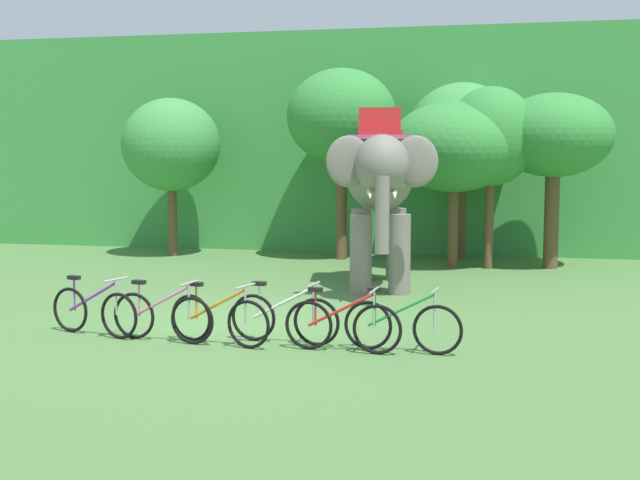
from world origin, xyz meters
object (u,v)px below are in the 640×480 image
object	(u,v)px
tree_center_right	(491,137)
bike_purple	(94,311)
tree_center_left	(342,117)
bike_white	(284,318)
bike_red	(342,325)
elephant	(380,183)
tree_far_left	(454,147)
tree_center	(171,145)
bike_orange	(219,319)
bike_pink	(162,316)
bike_green	(402,325)
tree_far_right	(462,138)
tree_left	(554,137)

from	to	relation	value
tree_center_right	bike_purple	distance (m)	10.99
tree_center_left	bike_white	size ratio (longest dim) A/B	2.94
tree_center_left	bike_red	xyz separation A→B (m)	(1.92, -10.09, -3.35)
elephant	bike_purple	world-z (taller)	elephant
tree_far_left	bike_purple	bearing A→B (deg)	-119.44
tree_center_left	tree_center	bearing A→B (deg)	-176.69
elephant	tree_far_left	bearing A→B (deg)	70.16
tree_center_right	elephant	bearing A→B (deg)	-120.94
bike_orange	tree_center_left	bearing A→B (deg)	90.43
tree_far_left	elephant	world-z (taller)	tree_far_left
bike_pink	bike_green	size ratio (longest dim) A/B	1.00
tree_center_right	bike_green	bearing A→B (deg)	-97.02
bike_purple	bike_green	xyz separation A→B (m)	(4.76, -0.07, 0.00)
elephant	bike_orange	distance (m)	5.95
bike_pink	bike_white	distance (m)	1.83
elephant	bike_green	bearing A→B (deg)	-78.60
tree_far_right	bike_pink	size ratio (longest dim) A/B	2.75
tree_far_left	bike_green	world-z (taller)	tree_far_left
tree_center	tree_far_left	xyz separation A→B (m)	(7.64, -0.74, -0.07)
tree_center_right	bike_green	xyz separation A→B (m)	(-1.10, -8.94, -2.81)
tree_center_left	bike_red	size ratio (longest dim) A/B	2.94
tree_far_left	tree_center_right	size ratio (longest dim) A/B	0.92
tree_center_right	bike_orange	distance (m)	10.21
bike_pink	tree_far_right	bearing A→B (deg)	70.21
bike_red	elephant	bearing A→B (deg)	92.55
tree_left	bike_green	bearing A→B (deg)	-105.55
tree_left	bike_pink	bearing A→B (deg)	-123.29
bike_orange	bike_white	bearing A→B (deg)	18.21
tree_left	bike_pink	distance (m)	11.56
tree_center_right	bike_pink	distance (m)	10.54
tree_far_right	bike_white	bearing A→B (deg)	-101.20
tree_center	tree_left	xyz separation A→B (m)	(9.99, -0.38, 0.18)
bike_red	tree_center_left	bearing A→B (deg)	100.77
tree_center_right	bike_green	distance (m)	9.43
bike_purple	tree_far_right	bearing A→B (deg)	64.51
tree_center_left	tree_far_left	world-z (taller)	tree_center_left
elephant	bike_white	bearing A→B (deg)	-97.67
bike_purple	bike_green	bearing A→B (deg)	-0.88
tree_far_left	elephant	xyz separation A→B (m)	(-1.30, -3.61, -0.75)
tree_center	tree_left	distance (m)	10.00
elephant	tree_far_right	bearing A→B (deg)	75.55
tree_center	tree_left	bearing A→B (deg)	-2.16
bike_purple	bike_white	size ratio (longest dim) A/B	0.97
tree_far_left	bike_orange	size ratio (longest dim) A/B	2.44
tree_center	bike_pink	size ratio (longest dim) A/B	2.53
tree_far_right	bike_purple	world-z (taller)	tree_far_right
tree_center_right	bike_purple	bearing A→B (deg)	-123.49
bike_purple	bike_red	xyz separation A→B (m)	(3.94, -0.23, 0.00)
bike_white	tree_far_left	bearing A→B (deg)	77.15
tree_far_right	bike_purple	size ratio (longest dim) A/B	2.81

